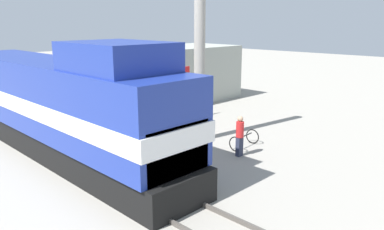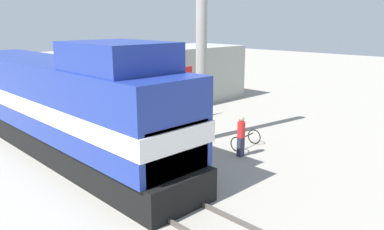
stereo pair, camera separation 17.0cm
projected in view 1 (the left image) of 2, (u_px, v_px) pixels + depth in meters
name	position (u px, v px, depth m)	size (l,w,h in m)	color
ground_plane	(87.00, 165.00, 15.47)	(120.00, 120.00, 0.00)	gray
rail_near	(71.00, 168.00, 14.96)	(0.08, 40.98, 0.15)	#4C4742
rail_far	(102.00, 159.00, 15.95)	(0.08, 40.98, 0.15)	#4C4742
locomotive	(60.00, 105.00, 16.31)	(3.02, 16.79, 5.10)	black
utility_pole	(200.00, 39.00, 17.50)	(1.80, 0.53, 9.81)	#9E998E
vendor_umbrella	(141.00, 96.00, 18.16)	(2.41, 2.41, 2.51)	#4C4C4C
billboard_sign	(178.00, 82.00, 21.68)	(1.85, 0.12, 3.19)	#595959
shrub_cluster	(167.00, 130.00, 18.48)	(1.04, 1.04, 1.04)	#388C38
person_bystander	(240.00, 134.00, 16.24)	(0.34, 0.34, 1.81)	#2D3347
bicycle	(244.00, 140.00, 17.52)	(1.62, 0.86, 0.71)	black
building_block_distant	(184.00, 73.00, 27.98)	(7.71, 4.93, 4.00)	#999E93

